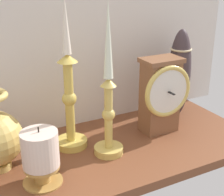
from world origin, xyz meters
TOP-DOWN VIEW (x-y plane):
  - ground_plane at (0.00, 0.00)cm, footprint 100.00×36.00cm
  - back_wall at (0.00, 18.50)cm, footprint 120.00×2.00cm
  - mantel_clock at (26.99, 2.04)cm, footprint 14.62×10.00cm
  - candlestick_tall_left at (1.22, 5.76)cm, footprint 8.45×8.45cm
  - candlestick_tall_center at (8.30, -2.15)cm, footprint 7.46×7.46cm
  - pillar_candle_front at (-10.30, -6.55)cm, footprint 8.77×8.77cm
  - tall_ceramic_vase at (38.57, 9.07)cm, footprint 6.96×6.96cm

SIDE VIEW (x-z plane):
  - ground_plane at x=0.00cm, z-range -2.40..0.00cm
  - pillar_candle_front at x=-10.30cm, z-range 0.14..13.76cm
  - mantel_clock at x=26.99cm, z-range 0.58..22.14cm
  - candlestick_tall_left at x=1.22cm, z-range -5.86..33.34cm
  - tall_ceramic_vase at x=38.57cm, z-range 0.14..27.63cm
  - candlestick_tall_center at x=8.30cm, z-range -5.33..33.12cm
  - back_wall at x=0.00cm, z-range 0.00..65.00cm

